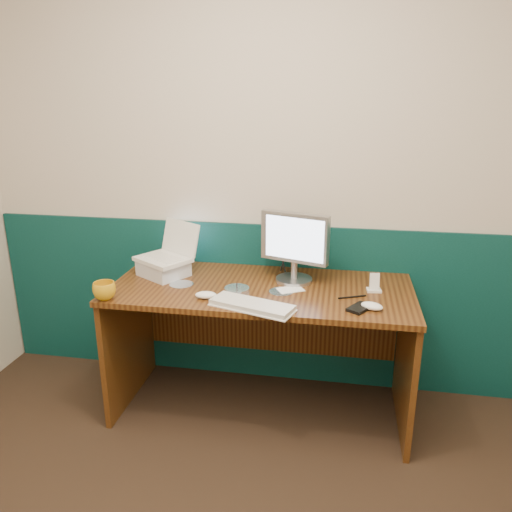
% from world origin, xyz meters
% --- Properties ---
extents(back_wall, '(3.50, 0.04, 2.50)m').
position_xyz_m(back_wall, '(0.00, 1.75, 1.25)').
color(back_wall, beige).
rests_on(back_wall, ground).
extents(wainscot, '(3.48, 0.02, 1.00)m').
position_xyz_m(wainscot, '(0.00, 1.74, 0.50)').
color(wainscot, '#072F2E').
rests_on(wainscot, ground).
extents(desk, '(1.60, 0.70, 0.75)m').
position_xyz_m(desk, '(-0.01, 1.38, 0.38)').
color(desk, '#361A09').
rests_on(desk, ground).
extents(laptop_riser, '(0.32, 0.31, 0.08)m').
position_xyz_m(laptop_riser, '(-0.58, 1.46, 0.79)').
color(laptop_riser, silver).
rests_on(laptop_riser, desk).
extents(laptop, '(0.35, 0.33, 0.24)m').
position_xyz_m(laptop, '(-0.58, 1.46, 0.95)').
color(laptop, white).
rests_on(laptop, laptop_riser).
extents(monitor, '(0.39, 0.22, 0.38)m').
position_xyz_m(monitor, '(0.16, 1.50, 0.94)').
color(monitor, '#A5A5AA').
rests_on(monitor, desk).
extents(keyboard, '(0.42, 0.25, 0.02)m').
position_xyz_m(keyboard, '(-0.00, 1.10, 0.76)').
color(keyboard, silver).
rests_on(keyboard, desk).
extents(mouse_right, '(0.12, 0.10, 0.04)m').
position_xyz_m(mouse_right, '(0.56, 1.18, 0.77)').
color(mouse_right, white).
rests_on(mouse_right, desk).
extents(mouse_left, '(0.12, 0.08, 0.04)m').
position_xyz_m(mouse_left, '(-0.25, 1.18, 0.77)').
color(mouse_left, white).
rests_on(mouse_left, desk).
extents(mug, '(0.15, 0.15, 0.09)m').
position_xyz_m(mug, '(-0.75, 1.08, 0.79)').
color(mug, '#CE9413').
rests_on(mug, desk).
extents(camcorder, '(0.12, 0.14, 0.18)m').
position_xyz_m(camcorder, '(0.10, 1.64, 0.84)').
color(camcorder, '#BBBBC0').
rests_on(camcorder, desk).
extents(cd_spindle, '(0.13, 0.13, 0.03)m').
position_xyz_m(cd_spindle, '(-0.11, 1.28, 0.76)').
color(cd_spindle, silver).
rests_on(cd_spindle, desk).
extents(cd_loose_a, '(0.13, 0.13, 0.00)m').
position_xyz_m(cd_loose_a, '(-0.43, 1.34, 0.75)').
color(cd_loose_a, '#ACB4BC').
rests_on(cd_loose_a, desk).
extents(cd_loose_b, '(0.13, 0.13, 0.00)m').
position_xyz_m(cd_loose_b, '(0.11, 1.33, 0.75)').
color(cd_loose_b, silver).
rests_on(cd_loose_b, desk).
extents(pen, '(0.14, 0.07, 0.01)m').
position_xyz_m(pen, '(0.47, 1.31, 0.75)').
color(pen, black).
rests_on(pen, desk).
extents(papers, '(0.16, 0.14, 0.00)m').
position_xyz_m(papers, '(0.15, 1.36, 0.75)').
color(papers, white).
rests_on(papers, desk).
extents(dock, '(0.08, 0.06, 0.01)m').
position_xyz_m(dock, '(0.58, 1.42, 0.76)').
color(dock, white).
rests_on(dock, desk).
extents(music_player, '(0.05, 0.03, 0.09)m').
position_xyz_m(music_player, '(0.58, 1.42, 0.81)').
color(music_player, white).
rests_on(music_player, dock).
extents(pda, '(0.13, 0.15, 0.02)m').
position_xyz_m(pda, '(0.51, 1.17, 0.76)').
color(pda, black).
rests_on(pda, desk).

